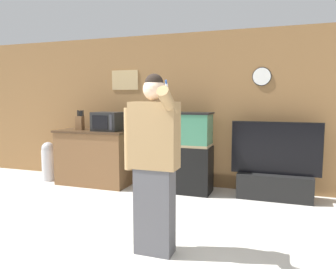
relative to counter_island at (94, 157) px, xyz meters
The scene contains 9 objects.
ground_plane 2.84m from the counter_island, 62.89° to the right, with size 18.00×18.00×0.00m, color beige.
wall_back_paneled 1.61m from the counter_island, 22.39° to the left, with size 10.00×0.08×2.60m.
counter_island is the anchor object (origin of this frame).
microwave 0.69m from the counter_island, ahead, with size 0.46×0.38×0.32m.
knife_block 0.67m from the counter_island, behind, with size 0.13×0.10×0.34m.
aquarium_on_stand 1.59m from the counter_island, ahead, with size 0.96×0.45×1.29m.
tv_on_stand 3.02m from the counter_island, ahead, with size 1.30×0.40×1.16m.
person_standing 2.86m from the counter_island, 46.77° to the right, with size 0.55×0.41×1.73m.
trash_bin 0.96m from the counter_island, behind, with size 0.24×0.24×0.71m.
Camera 1 is at (1.81, -2.42, 1.50)m, focal length 35.00 mm.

